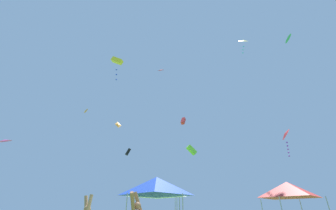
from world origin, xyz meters
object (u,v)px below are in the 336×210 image
Objects in this scene: canopy_tent_white at (157,189)px; kite_yellow_delta at (243,41)px; kite_yellow_box at (117,61)px; kite_green_delta at (288,38)px; kite_black_box at (128,152)px; kite_red_diamond at (161,70)px; kite_orange_diamond at (118,125)px; canopy_tent_blue at (156,186)px; kite_red_delta at (285,135)px; kite_red_box at (183,121)px; kite_lime_box at (192,150)px; canopy_tent_red at (288,190)px; kite_magenta_delta at (5,140)px; kite_orange_delta at (86,111)px.

kite_yellow_delta reaches higher than canopy_tent_white.
kite_green_delta is at bearing 0.95° from kite_yellow_box.
kite_black_box is 24.13m from kite_yellow_delta.
kite_orange_diamond is at bearing 140.74° from kite_red_diamond.
kite_red_delta is (14.39, 10.72, 6.76)m from canopy_tent_blue.
kite_red_box is at bearing 137.56° from kite_yellow_delta.
kite_green_delta reaches higher than kite_lime_box.
canopy_tent_red is at bearing 13.88° from canopy_tent_blue.
kite_red_diamond reaches higher than canopy_tent_red.
canopy_tent_red reaches higher than canopy_tent_blue.
kite_green_delta is at bearing -17.25° from kite_orange_diamond.
kite_orange_diamond reaches higher than canopy_tent_red.
kite_magenta_delta is 0.50× the size of kite_red_delta.
kite_orange_delta is (-13.62, 15.78, 14.67)m from canopy_tent_white.
kite_yellow_delta is (12.06, 4.73, 20.89)m from canopy_tent_white.
kite_magenta_delta is at bearing -160.74° from kite_red_diamond.
kite_red_diamond is (-17.75, 2.32, -3.83)m from kite_green_delta.
kite_red_diamond reaches higher than kite_orange_diamond.
kite_red_delta is at bearing 17.76° from canopy_tent_white.
kite_red_box is (-8.57, 7.84, -9.48)m from kite_yellow_delta.
kite_orange_diamond is 14.16m from kite_magenta_delta.
kite_green_delta is (17.51, 9.38, 20.51)m from canopy_tent_blue.
kite_lime_box reaches higher than canopy_tent_red.
kite_lime_box is (9.66, 5.81, -9.87)m from kite_yellow_box.
kite_red_box is at bearing 74.50° from canopy_tent_white.
kite_magenta_delta is (-14.35, -5.01, -11.93)m from kite_red_diamond.
kite_orange_delta is 17.02m from kite_red_diamond.
kite_magenta_delta is 29.33m from kite_red_delta.
canopy_tent_white is 3.39× the size of kite_orange_delta.
kite_yellow_delta reaches higher than kite_red_diamond.
kite_red_box is (9.03, 9.62, -4.15)m from kite_yellow_box.
kite_orange_diamond is at bearing 168.92° from kite_lime_box.
kite_red_delta is at bearing 36.69° from canopy_tent_blue.
kite_green_delta is 1.24× the size of kite_red_box.
kite_orange_diamond is at bearing 135.77° from canopy_tent_red.
kite_red_diamond is at bearing 132.66° from canopy_tent_red.
kite_green_delta is 14.16m from kite_red_delta.
kite_black_box is 1.19× the size of kite_orange_diamond.
kite_orange_diamond reaches higher than canopy_tent_blue.
kite_red_delta is (28.98, 4.04, 2.01)m from kite_magenta_delta.
kite_green_delta is 1.50× the size of kite_orange_delta.
kite_red_delta is at bearing -25.63° from kite_black_box.
kite_red_delta is 0.98× the size of kite_yellow_box.
kite_lime_box is 6.91m from kite_red_box.
kite_orange_delta is 0.75× the size of kite_lime_box.
kite_black_box is (-22.85, 10.81, -13.27)m from kite_green_delta.
kite_green_delta is (17.71, 3.33, 20.09)m from canopy_tent_white.
kite_magenta_delta is at bearing 155.38° from canopy_tent_blue.
kite_magenta_delta is (-8.05, -10.16, -5.70)m from kite_orange_diamond.
kite_lime_box is (9.26, -5.39, -1.14)m from kite_black_box.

